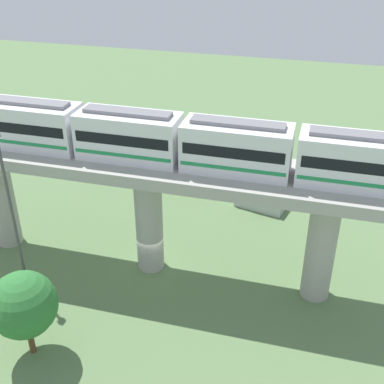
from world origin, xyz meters
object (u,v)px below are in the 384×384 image
(train, at_px, (181,142))
(parked_car_blue, at_px, (113,167))
(tree_near_viaduct, at_px, (23,305))
(parked_car_yellow, at_px, (190,180))
(signal_post, at_px, (10,201))
(parked_car_silver, at_px, (261,200))

(train, bearing_deg, parked_car_blue, -139.60)
(tree_near_viaduct, bearing_deg, parked_car_blue, -168.90)
(train, distance_m, parked_car_yellow, 15.59)
(train, bearing_deg, signal_post, -72.38)
(parked_car_yellow, height_order, tree_near_viaduct, tree_near_viaduct)
(train, xyz_separation_m, tree_near_viaduct, (9.52, -6.42, -6.53))
(parked_car_yellow, relative_size, tree_near_viaduct, 0.81)
(parked_car_silver, bearing_deg, tree_near_viaduct, -14.91)
(parked_car_yellow, relative_size, signal_post, 0.40)
(train, bearing_deg, tree_near_viaduct, -34.01)
(parked_car_silver, height_order, signal_post, signal_post)
(parked_car_blue, height_order, signal_post, signal_post)
(parked_car_silver, bearing_deg, signal_post, -34.26)
(train, bearing_deg, parked_car_yellow, -167.16)
(signal_post, bearing_deg, parked_car_silver, 132.61)
(tree_near_viaduct, bearing_deg, signal_post, -145.03)
(parked_car_silver, distance_m, signal_post, 20.80)
(parked_car_silver, height_order, tree_near_viaduct, tree_near_viaduct)
(parked_car_blue, bearing_deg, parked_car_yellow, 81.99)
(signal_post, bearing_deg, train, 107.62)
(parked_car_blue, bearing_deg, train, 36.16)
(train, distance_m, tree_near_viaduct, 13.21)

